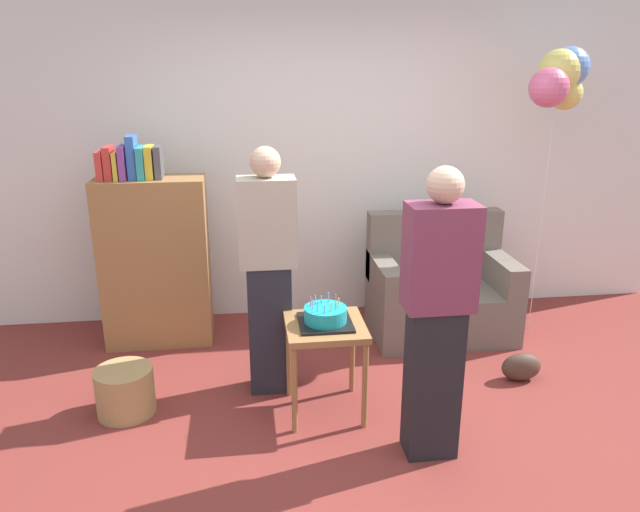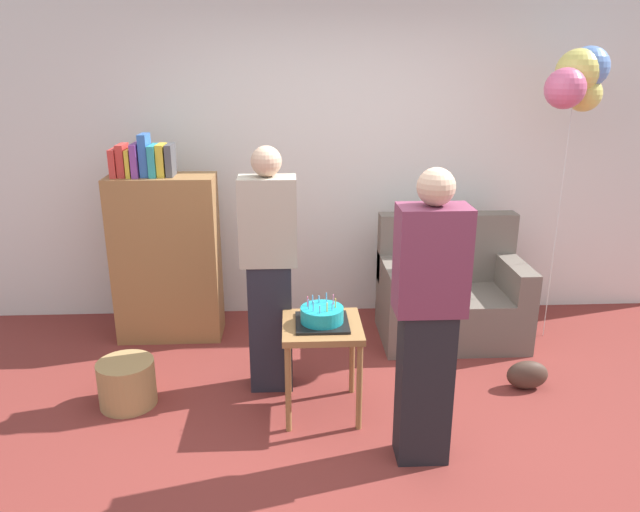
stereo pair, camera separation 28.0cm
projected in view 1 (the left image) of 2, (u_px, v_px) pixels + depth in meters
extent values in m
plane|color=maroon|center=(376.00, 443.00, 3.47)|extent=(8.00, 8.00, 0.00)
cube|color=silver|center=(328.00, 157.00, 4.98)|extent=(6.00, 0.10, 2.70)
cube|color=#6B6056|center=(441.00, 311.00, 4.80)|extent=(1.10, 0.70, 0.40)
cube|color=#6B6056|center=(434.00, 244.00, 4.90)|extent=(1.10, 0.16, 0.56)
cube|color=#6B6056|center=(385.00, 276.00, 4.64)|extent=(0.16, 0.70, 0.24)
cube|color=#6B6056|center=(500.00, 271.00, 4.76)|extent=(0.16, 0.70, 0.24)
cube|color=olive|center=(156.00, 262.00, 4.56)|extent=(0.80, 0.36, 1.30)
cube|color=red|center=(101.00, 165.00, 4.28)|extent=(0.05, 0.23, 0.21)
cube|color=red|center=(109.00, 163.00, 4.29)|extent=(0.06, 0.20, 0.24)
cube|color=gold|center=(117.00, 165.00, 4.30)|extent=(0.03, 0.23, 0.20)
cube|color=#7F3D93|center=(124.00, 162.00, 4.30)|extent=(0.05, 0.24, 0.24)
cube|color=#3366B7|center=(132.00, 157.00, 4.29)|extent=(0.06, 0.19, 0.31)
cube|color=teal|center=(142.00, 163.00, 4.31)|extent=(0.05, 0.23, 0.23)
cube|color=gold|center=(150.00, 162.00, 4.32)|extent=(0.05, 0.19, 0.23)
cube|color=#4C4C51|center=(159.00, 162.00, 4.33)|extent=(0.05, 0.20, 0.23)
cube|color=olive|center=(325.00, 327.00, 3.62)|extent=(0.48, 0.48, 0.04)
cylinder|color=olive|center=(294.00, 390.00, 3.49)|extent=(0.04, 0.04, 0.56)
cylinder|color=olive|center=(365.00, 386.00, 3.55)|extent=(0.04, 0.04, 0.56)
cylinder|color=olive|center=(289.00, 357.00, 3.89)|extent=(0.04, 0.04, 0.56)
cylinder|color=olive|center=(352.00, 353.00, 3.94)|extent=(0.04, 0.04, 0.56)
cube|color=black|center=(325.00, 322.00, 3.62)|extent=(0.32, 0.32, 0.02)
cylinder|color=teal|center=(325.00, 314.00, 3.60)|extent=(0.26, 0.26, 0.09)
cylinder|color=#F2CC4C|center=(339.00, 303.00, 3.58)|extent=(0.01, 0.01, 0.06)
cylinder|color=#EA668C|center=(336.00, 299.00, 3.63)|extent=(0.01, 0.01, 0.06)
cylinder|color=#66B2E5|center=(328.00, 297.00, 3.66)|extent=(0.01, 0.01, 0.06)
cylinder|color=#66B2E5|center=(321.00, 299.00, 3.65)|extent=(0.01, 0.01, 0.05)
cylinder|color=#66B2E5|center=(315.00, 300.00, 3.62)|extent=(0.01, 0.01, 0.06)
cylinder|color=#EA668C|center=(311.00, 302.00, 3.59)|extent=(0.01, 0.01, 0.06)
cylinder|color=#66B2E5|center=(312.00, 305.00, 3.54)|extent=(0.01, 0.01, 0.06)
cylinder|color=#66B2E5|center=(317.00, 307.00, 3.52)|extent=(0.01, 0.01, 0.06)
cylinder|color=#66B2E5|center=(324.00, 310.00, 3.49)|extent=(0.01, 0.01, 0.05)
cylinder|color=#F2CC4C|center=(331.00, 307.00, 3.52)|extent=(0.01, 0.01, 0.06)
cylinder|color=#66B2E5|center=(336.00, 306.00, 3.54)|extent=(0.01, 0.01, 0.05)
cube|color=#23232D|center=(270.00, 328.00, 3.94)|extent=(0.28, 0.20, 0.88)
cube|color=#B2A893|center=(267.00, 222.00, 3.71)|extent=(0.36, 0.22, 0.56)
sphere|color=#D1A889|center=(265.00, 162.00, 3.60)|extent=(0.19, 0.19, 0.19)
cube|color=black|center=(432.00, 382.00, 3.27)|extent=(0.28, 0.20, 0.88)
cube|color=#75334C|center=(441.00, 257.00, 3.05)|extent=(0.36, 0.22, 0.56)
sphere|color=#D1A889|center=(445.00, 185.00, 2.93)|extent=(0.19, 0.19, 0.19)
cylinder|color=#A88451|center=(125.00, 391.00, 3.74)|extent=(0.36, 0.36, 0.30)
ellipsoid|color=#473328|center=(521.00, 367.00, 4.13)|extent=(0.28, 0.14, 0.20)
cylinder|color=silver|center=(542.00, 218.00, 4.67)|extent=(0.00, 0.00, 1.89)
sphere|color=#E5D666|center=(560.00, 71.00, 4.39)|extent=(0.31, 0.31, 0.31)
sphere|color=#668ED6|center=(569.00, 67.00, 4.42)|extent=(0.30, 0.30, 0.30)
sphere|color=#E5D666|center=(565.00, 93.00, 4.48)|extent=(0.25, 0.25, 0.25)
sphere|color=#D65B84|center=(549.00, 88.00, 4.29)|extent=(0.28, 0.28, 0.28)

